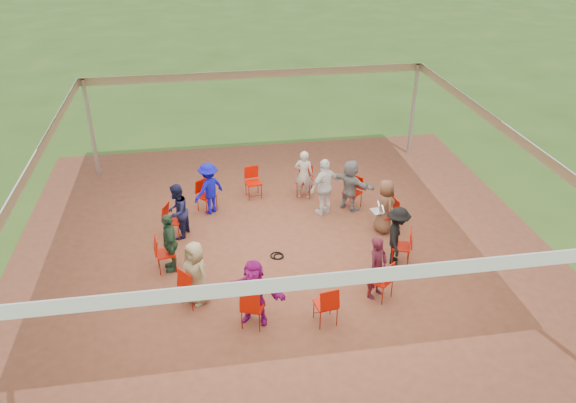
{
  "coord_description": "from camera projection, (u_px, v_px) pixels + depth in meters",
  "views": [
    {
      "loc": [
        -1.71,
        -11.34,
        7.66
      ],
      "look_at": [
        0.16,
        0.3,
        1.15
      ],
      "focal_mm": 35.0,
      "sensor_mm": 36.0,
      "label": 1
    }
  ],
  "objects": [
    {
      "name": "person_seated_9",
      "position": [
        397.0,
        236.0,
        12.9
      ],
      "size": [
        0.77,
        1.04,
        1.45
      ],
      "primitive_type": "imported",
      "rotation": [
        0.0,
        0.0,
        1.2
      ],
      "color": "black",
      "rests_on": "ground"
    },
    {
      "name": "person_seated_4",
      "position": [
        177.0,
        212.0,
        13.88
      ],
      "size": [
        0.63,
        0.8,
        1.45
      ],
      "primitive_type": "imported",
      "rotation": [
        0.0,
        0.0,
        -1.94
      ],
      "color": "#16183B",
      "rests_on": "ground"
    },
    {
      "name": "person_seated_6",
      "position": [
        196.0,
        273.0,
        11.64
      ],
      "size": [
        0.75,
        0.8,
        1.45
      ],
      "primitive_type": "imported",
      "rotation": [
        0.0,
        0.0,
        -0.89
      ],
      "color": "#97875B",
      "rests_on": "ground"
    },
    {
      "name": "person_seated_0",
      "position": [
        385.0,
        206.0,
        14.12
      ],
      "size": [
        0.5,
        0.76,
        1.45
      ],
      "primitive_type": "imported",
      "rotation": [
        0.0,
        0.0,
        1.72
      ],
      "color": "brown",
      "rests_on": "ground"
    },
    {
      "name": "person_seated_8",
      "position": [
        377.0,
        267.0,
        11.81
      ],
      "size": [
        0.63,
        0.6,
        1.45
      ],
      "primitive_type": "imported",
      "rotation": [
        0.0,
        0.0,
        0.68
      ],
      "color": "#441220",
      "rests_on": "ground"
    },
    {
      "name": "person_seated_7",
      "position": [
        254.0,
        292.0,
        11.09
      ],
      "size": [
        1.43,
        0.95,
        1.45
      ],
      "primitive_type": "imported",
      "rotation": [
        0.0,
        0.0,
        -0.37
      ],
      "color": "#911071",
      "rests_on": "ground"
    },
    {
      "name": "chair_9",
      "position": [
        326.0,
        304.0,
        11.19
      ],
      "size": [
        0.48,
        0.5,
        0.9
      ],
      "primitive_type": null,
      "rotation": [
        0.0,
        0.0,
        0.15
      ],
      "color": "#C10F00",
      "rests_on": "ground"
    },
    {
      "name": "chair_1",
      "position": [
        352.0,
        193.0,
        15.35
      ],
      "size": [
        0.61,
        0.6,
        0.9
      ],
      "primitive_type": null,
      "rotation": [
        0.0,
        0.0,
        2.25
      ],
      "color": "#C10F00",
      "rests_on": "ground"
    },
    {
      "name": "chair_3",
      "position": [
        253.0,
        183.0,
        15.86
      ],
      "size": [
        0.48,
        0.5,
        0.9
      ],
      "primitive_type": null,
      "rotation": [
        0.0,
        0.0,
        -2.99
      ],
      "color": "#C10F00",
      "rests_on": "ground"
    },
    {
      "name": "chair_2",
      "position": [
        305.0,
        182.0,
        15.93
      ],
      "size": [
        0.55,
        0.56,
        0.9
      ],
      "primitive_type": null,
      "rotation": [
        0.0,
        0.0,
        2.77
      ],
      "color": "#C10F00",
      "rests_on": "ground"
    },
    {
      "name": "ground",
      "position": [
        283.0,
        249.0,
        13.74
      ],
      "size": [
        80.0,
        80.0,
        0.0
      ],
      "primitive_type": "plane",
      "color": "#34591C",
      "rests_on": "ground"
    },
    {
      "name": "person_seated_5",
      "position": [
        170.0,
        242.0,
        12.66
      ],
      "size": [
        0.56,
        0.91,
        1.45
      ],
      "primitive_type": "imported",
      "rotation": [
        0.0,
        0.0,
        -1.42
      ],
      "color": "#26462D",
      "rests_on": "ground"
    },
    {
      "name": "person_seated_1",
      "position": [
        350.0,
        185.0,
        15.14
      ],
      "size": [
        1.23,
        1.36,
        1.45
      ],
      "primitive_type": "imported",
      "rotation": [
        0.0,
        0.0,
        2.25
      ],
      "color": "slate",
      "rests_on": "ground"
    },
    {
      "name": "chair_7",
      "position": [
        193.0,
        286.0,
        11.7
      ],
      "size": [
        0.61,
        0.6,
        0.9
      ],
      "primitive_type": null,
      "rotation": [
        0.0,
        0.0,
        -0.89
      ],
      "color": "#C10F00",
      "rests_on": "ground"
    },
    {
      "name": "laptop",
      "position": [
        379.0,
        209.0,
        14.1
      ],
      "size": [
        0.32,
        0.38,
        0.24
      ],
      "rotation": [
        0.0,
        0.0,
        1.72
      ],
      "color": "#B7B7BC",
      "rests_on": "ground"
    },
    {
      "name": "chair_6",
      "position": [
        166.0,
        253.0,
        12.77
      ],
      "size": [
        0.5,
        0.48,
        0.9
      ],
      "primitive_type": null,
      "rotation": [
        0.0,
        0.0,
        -1.42
      ],
      "color": "#C10F00",
      "rests_on": "ground"
    },
    {
      "name": "chair_8",
      "position": [
        253.0,
        307.0,
        11.12
      ],
      "size": [
        0.55,
        0.56,
        0.9
      ],
      "primitive_type": null,
      "rotation": [
        0.0,
        0.0,
        -0.37
      ],
      "color": "#C10F00",
      "rests_on": "ground"
    },
    {
      "name": "chair_0",
      "position": [
        388.0,
        215.0,
        14.28
      ],
      "size": [
        0.5,
        0.48,
        0.9
      ],
      "primitive_type": null,
      "rotation": [
        0.0,
        0.0,
        1.72
      ],
      "color": "#C10F00",
      "rests_on": "ground"
    },
    {
      "name": "chair_5",
      "position": [
        174.0,
        221.0,
        14.04
      ],
      "size": [
        0.56,
        0.55,
        0.9
      ],
      "primitive_type": null,
      "rotation": [
        0.0,
        0.0,
        -1.94
      ],
      "color": "#C10F00",
      "rests_on": "ground"
    },
    {
      "name": "tent",
      "position": [
        283.0,
        161.0,
        12.6
      ],
      "size": [
        10.33,
        10.33,
        3.0
      ],
      "color": "#B2B2B7",
      "rests_on": "ground"
    },
    {
      "name": "chair_10",
      "position": [
        381.0,
        280.0,
        11.88
      ],
      "size": [
        0.6,
        0.61,
        0.9
      ],
      "primitive_type": null,
      "rotation": [
        0.0,
        0.0,
        0.68
      ],
      "color": "#C10F00",
      "rests_on": "ground"
    },
    {
      "name": "person_seated_2",
      "position": [
        304.0,
        175.0,
        15.69
      ],
      "size": [
        0.62,
        0.51,
        1.45
      ],
      "primitive_type": "imported",
      "rotation": [
        0.0,
        0.0,
        2.77
      ],
      "color": "#ACA697",
      "rests_on": "ground"
    },
    {
      "name": "chair_4",
      "position": [
        207.0,
        196.0,
        15.17
      ],
      "size": [
        0.6,
        0.61,
        0.9
      ],
      "primitive_type": null,
      "rotation": [
        0.0,
        0.0,
        -2.46
      ],
      "color": "#C10F00",
      "rests_on": "ground"
    },
    {
      "name": "standing_person",
      "position": [
        325.0,
        187.0,
        14.87
      ],
      "size": [
        1.05,
        0.86,
        1.6
      ],
      "primitive_type": "imported",
      "rotation": [
        0.0,
        0.0,
        3.63
      ],
      "color": "silver",
      "rests_on": "ground"
    },
    {
      "name": "person_seated_3",
      "position": [
        209.0,
        188.0,
        14.96
      ],
      "size": [
        1.02,
        0.95,
        1.45
      ],
      "primitive_type": "imported",
      "rotation": [
        0.0,
        0.0,
        -2.46
      ],
      "color": "#0C0CA9",
      "rests_on": "ground"
    },
    {
      "name": "chair_11",
      "position": [
        401.0,
        247.0,
        13.01
      ],
      "size": [
        0.56,
        0.55,
        0.9
      ],
      "primitive_type": null,
      "rotation": [
        0.0,
        0.0,
        1.2
      ],
      "color": "#C10F00",
      "rests_on": "ground"
    },
    {
      "name": "cable_coil",
      "position": [
        278.0,
        256.0,
        13.43
      ],
      "size": [
        0.4,
        0.4,
        0.03
      ],
      "rotation": [
        0.0,
        0.0,
        -0.33
      ],
      "color": "black",
      "rests_on": "ground"
    },
    {
      "name": "dirt_patch",
      "position": [
        283.0,
        249.0,
        13.74
      ],
      "size": [
        13.0,
        13.0,
        0.0
      ],
      "primitive_type": "plane",
      "color": "brown",
      "rests_on": "ground"
    }
  ]
}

